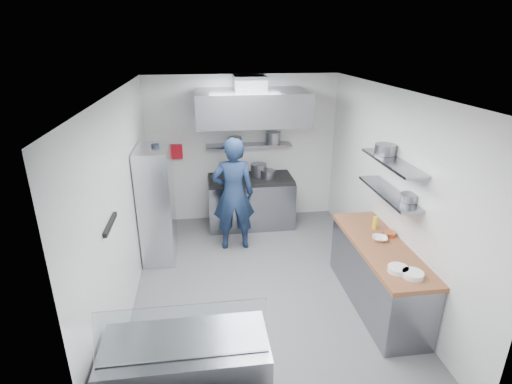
{
  "coord_description": "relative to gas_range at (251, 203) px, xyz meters",
  "views": [
    {
      "loc": [
        -0.75,
        -4.92,
        3.41
      ],
      "look_at": [
        0.0,
        0.6,
        1.25
      ],
      "focal_mm": 28.0,
      "sensor_mm": 36.0,
      "label": 1
    }
  ],
  "objects": [
    {
      "name": "floor",
      "position": [
        -0.1,
        -2.1,
        -0.45
      ],
      "size": [
        5.0,
        5.0,
        0.0
      ],
      "primitive_type": "plane",
      "color": "#525254",
      "rests_on": "ground"
    },
    {
      "name": "ceiling",
      "position": [
        -0.1,
        -2.1,
        2.35
      ],
      "size": [
        5.0,
        5.0,
        0.0
      ],
      "primitive_type": "plane",
      "rotation": [
        3.14,
        0.0,
        0.0
      ],
      "color": "silver",
      "rests_on": "wall_back"
    },
    {
      "name": "wall_back",
      "position": [
        -0.1,
        0.4,
        0.95
      ],
      "size": [
        3.6,
        2.8,
        0.02
      ],
      "primitive_type": "cube",
      "rotation": [
        1.57,
        0.0,
        0.0
      ],
      "color": "white",
      "rests_on": "floor"
    },
    {
      "name": "wall_front",
      "position": [
        -0.1,
        -4.6,
        0.95
      ],
      "size": [
        3.6,
        2.8,
        0.02
      ],
      "primitive_type": "cube",
      "rotation": [
        -1.57,
        0.0,
        0.0
      ],
      "color": "white",
      "rests_on": "floor"
    },
    {
      "name": "wall_left",
      "position": [
        -1.9,
        -2.1,
        0.95
      ],
      "size": [
        2.8,
        5.0,
        0.02
      ],
      "primitive_type": "cube",
      "rotation": [
        1.57,
        0.0,
        1.57
      ],
      "color": "white",
      "rests_on": "floor"
    },
    {
      "name": "wall_right",
      "position": [
        1.7,
        -2.1,
        0.95
      ],
      "size": [
        2.8,
        5.0,
        0.02
      ],
      "primitive_type": "cube",
      "rotation": [
        1.57,
        0.0,
        -1.57
      ],
      "color": "white",
      "rests_on": "floor"
    },
    {
      "name": "gas_range",
      "position": [
        0.0,
        0.0,
        0.0
      ],
      "size": [
        1.6,
        0.8,
        0.9
      ],
      "primitive_type": "cube",
      "color": "gray",
      "rests_on": "floor"
    },
    {
      "name": "cooktop",
      "position": [
        0.0,
        0.0,
        0.48
      ],
      "size": [
        1.57,
        0.78,
        0.06
      ],
      "primitive_type": "cube",
      "color": "black",
      "rests_on": "gas_range"
    },
    {
      "name": "stock_pot_left",
      "position": [
        -0.28,
        0.34,
        0.61
      ],
      "size": [
        0.27,
        0.27,
        0.2
      ],
      "primitive_type": "cylinder",
      "color": "slate",
      "rests_on": "cooktop"
    },
    {
      "name": "stock_pot_mid",
      "position": [
        0.16,
        0.07,
        0.63
      ],
      "size": [
        0.3,
        0.3,
        0.24
      ],
      "primitive_type": "cylinder",
      "color": "slate",
      "rests_on": "cooktop"
    },
    {
      "name": "stock_pot_right",
      "position": [
        0.32,
        -0.08,
        0.59
      ],
      "size": [
        0.27,
        0.27,
        0.16
      ],
      "primitive_type": "cylinder",
      "color": "slate",
      "rests_on": "cooktop"
    },
    {
      "name": "over_range_shelf",
      "position": [
        0.0,
        0.24,
        1.07
      ],
      "size": [
        1.6,
        0.3,
        0.04
      ],
      "primitive_type": "cube",
      "color": "gray",
      "rests_on": "wall_back"
    },
    {
      "name": "shelf_pot_a",
      "position": [
        -0.27,
        0.1,
        1.18
      ],
      "size": [
        0.25,
        0.25,
        0.18
      ],
      "primitive_type": "cylinder",
      "color": "slate",
      "rests_on": "over_range_shelf"
    },
    {
      "name": "shelf_pot_b",
      "position": [
        0.46,
        0.23,
        1.2
      ],
      "size": [
        0.28,
        0.28,
        0.22
      ],
      "primitive_type": "cylinder",
      "color": "slate",
      "rests_on": "over_range_shelf"
    },
    {
      "name": "extractor_hood",
      "position": [
        0.0,
        -0.18,
        1.85
      ],
      "size": [
        1.9,
        1.15,
        0.55
      ],
      "primitive_type": "cube",
      "color": "gray",
      "rests_on": "wall_back"
    },
    {
      "name": "hood_duct",
      "position": [
        0.0,
        0.05,
        2.23
      ],
      "size": [
        0.55,
        0.55,
        0.24
      ],
      "primitive_type": "cube",
      "color": "slate",
      "rests_on": "extractor_hood"
    },
    {
      "name": "red_firebox",
      "position": [
        -1.35,
        0.34,
        0.97
      ],
      "size": [
        0.22,
        0.1,
        0.26
      ],
      "primitive_type": "cube",
      "color": "red",
      "rests_on": "wall_back"
    },
    {
      "name": "chef",
      "position": [
        -0.39,
        -0.85,
        0.52
      ],
      "size": [
        0.71,
        0.47,
        1.94
      ],
      "primitive_type": "imported",
      "rotation": [
        0.0,
        0.0,
        3.14
      ],
      "color": "#15243F",
      "rests_on": "floor"
    },
    {
      "name": "wire_rack",
      "position": [
        -1.63,
        -0.98,
        0.48
      ],
      "size": [
        0.5,
        0.9,
        1.85
      ],
      "primitive_type": "cube",
      "color": "silver",
      "rests_on": "floor"
    },
    {
      "name": "rack_bin_a",
      "position": [
        -1.63,
        -0.99,
        0.35
      ],
      "size": [
        0.16,
        0.19,
        0.17
      ],
      "primitive_type": "cube",
      "color": "white",
      "rests_on": "wire_rack"
    },
    {
      "name": "rack_bin_b",
      "position": [
        -1.63,
        -0.68,
        0.85
      ],
      "size": [
        0.14,
        0.18,
        0.16
      ],
      "primitive_type": "cube",
      "color": "yellow",
      "rests_on": "wire_rack"
    },
    {
      "name": "rack_jar",
      "position": [
        -1.58,
        -0.93,
        1.35
      ],
      "size": [
        0.12,
        0.12,
        0.18
      ],
      "primitive_type": "cylinder",
      "color": "black",
      "rests_on": "wire_rack"
    },
    {
      "name": "knife_strip",
      "position": [
        -1.88,
        -3.0,
        1.1
      ],
      "size": [
        0.04,
        0.55,
        0.05
      ],
      "primitive_type": "cube",
      "color": "black",
      "rests_on": "wall_left"
    },
    {
      "name": "prep_counter_base",
      "position": [
        1.38,
        -2.7,
        -0.03
      ],
      "size": [
        0.62,
        2.0,
        0.84
      ],
      "primitive_type": "cube",
      "color": "gray",
      "rests_on": "floor"
    },
    {
      "name": "prep_counter_top",
      "position": [
        1.38,
        -2.7,
        0.42
      ],
      "size": [
        0.65,
        2.04,
        0.06
      ],
      "primitive_type": "cube",
      "color": "brown",
      "rests_on": "prep_counter_base"
    },
    {
      "name": "plate_stack_a",
      "position": [
        1.41,
        -3.45,
        0.48
      ],
      "size": [
        0.24,
        0.24,
        0.06
      ],
      "primitive_type": "cylinder",
      "color": "white",
      "rests_on": "prep_counter_top"
    },
    {
      "name": "plate_stack_b",
      "position": [
        1.3,
        -3.33,
        0.48
      ],
      "size": [
        0.24,
        0.24,
        0.06
      ],
      "primitive_type": "cylinder",
      "color": "white",
      "rests_on": "prep_counter_top"
    },
    {
      "name": "copper_pan",
      "position": [
        1.58,
        -2.47,
        0.48
      ],
      "size": [
        0.18,
        0.18,
        0.06
      ],
      "primitive_type": "cylinder",
      "color": "#D6663C",
      "rests_on": "prep_counter_top"
    },
    {
      "name": "squeeze_bottle",
      "position": [
        1.48,
        -2.24,
        0.54
      ],
      "size": [
        0.06,
        0.06,
        0.18
      ],
      "primitive_type": "cylinder",
      "color": "yellow",
      "rests_on": "prep_counter_top"
    },
    {
      "name": "mixing_bowl",
      "position": [
        1.41,
        -2.58,
        0.47
      ],
      "size": [
        0.25,
        0.25,
        0.05
      ],
      "primitive_type": "imported",
      "rotation": [
        0.0,
        0.0,
        -0.33
      ],
      "color": "white",
      "rests_on": "prep_counter_top"
    },
    {
      "name": "wall_shelf_lower",
      "position": [
        1.54,
        -2.4,
        1.05
      ],
      "size": [
        0.3,
        1.3,
        0.04
      ],
      "primitive_type": "cube",
      "color": "gray",
      "rests_on": "wall_right"
    },
    {
      "name": "wall_shelf_upper",
      "position": [
        1.54,
        -2.4,
        1.47
      ],
      "size": [
        0.3,
        1.3,
        0.04
      ],
      "primitive_type": "cube",
      "color": "gray",
      "rests_on": "wall_right"
    },
    {
      "name": "shelf_pot_c",
      "position": [
        1.64,
        -2.76,
        1.12
      ],
      "size": [
        0.22,
        0.22,
        0.1
      ],
      "primitive_type": "cylinder",
      "color": "slate",
      "rests_on": "wall_shelf_lower"
    },
    {
      "name": "shelf_pot_d",
      "position": [
        1.57,
        -2.11,
        1.56
      ],
      "size": [
        0.29,
        0.29,
        0.14
      ],
      "primitive_type": "cylinder",
      "color": "slate",
      "rests_on": "wall_shelf_upper"
    },
    {
      "name": "display_case",
      "position": [
        -1.1,
        -4.1,
        -0.03
      ],
      "size": [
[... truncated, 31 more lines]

